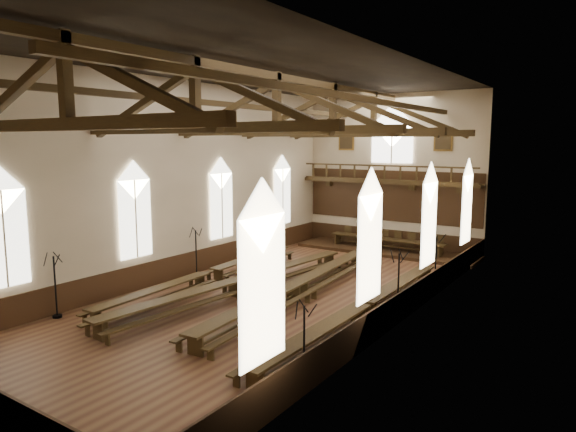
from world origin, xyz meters
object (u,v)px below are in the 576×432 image
Objects in this scene: candelabrum_left_far at (274,239)px; candelabrum_right_mid at (398,295)px; high_table at (386,240)px; candelabrum_right_far at (435,271)px; candelabrum_right_near at (304,358)px; candelabrum_left_mid at (196,261)px; refectory_row_d at (364,308)px; dais at (386,251)px; refectory_row_a at (209,274)px; refectory_row_c at (297,286)px; refectory_row_b at (240,283)px; candelabrum_left_near at (56,298)px.

candelabrum_right_mid is at bearing -32.06° from candelabrum_left_far.
high_table is 8.01m from candelabrum_right_far.
candelabrum_right_mid is (-0.00, 7.14, 0.07)m from candelabrum_right_near.
candelabrum_left_mid is 0.91× the size of candelabrum_left_far.
candelabrum_right_far reaches higher than refectory_row_d.
candelabrum_right_near is 11.82m from candelabrum_right_far.
dais is 4.06× the size of candelabrum_left_far.
refectory_row_a is at bearing -28.61° from candelabrum_left_mid.
refectory_row_c is 5.58× the size of candelabrum_right_mid.
candelabrum_right_near is (0.77, -5.62, 0.18)m from refectory_row_d.
refectory_row_a is 11.18m from candelabrum_right_near.
refectory_row_c is at bearing 21.26° from refectory_row_b.
candelabrum_right_far is at bearing 23.00° from candelabrum_left_mid.
dais is at bearing 72.35° from candelabrum_left_near.
high_table is 2.70× the size of candelabrum_left_far.
refectory_row_b is at bearing -11.38° from refectory_row_a.
refectory_row_d is (3.74, -1.01, -0.02)m from refectory_row_c.
candelabrum_right_far reaches higher than candelabrum_left_mid.
candelabrum_right_near is at bearing -90.00° from candelabrum_right_mid.
refectory_row_b is 5.86× the size of candelabrum_left_mid.
refectory_row_c is at bearing 5.70° from refectory_row_a.
refectory_row_b is at bearing -138.61° from candelabrum_right_far.
high_table reaches higher than refectory_row_d.
high_table is 19.67m from candelabrum_left_near.
candelabrum_left_mid is 12.06m from candelabrum_right_far.
candelabrum_left_far is (-5.96, -3.87, 0.75)m from dais.
candelabrum_left_mid is at bearing 171.79° from refectory_row_d.
candelabrum_right_mid reaches higher than refectory_row_d.
refectory_row_d is at bearing -39.36° from candelabrum_left_far.
high_table is at bearing 129.88° from candelabrum_right_far.
candelabrum_right_far is (0.77, 6.20, 0.25)m from refectory_row_d.
candelabrum_right_near is (9.34, -6.15, 0.22)m from refectory_row_a.
refectory_row_a is 9.39m from candelabrum_right_mid.
refectory_row_b is at bearing 179.51° from refectory_row_d.
refectory_row_c is 4.55m from candelabrum_right_mid.
candelabrum_left_near is at bearing -104.28° from refectory_row_a.
refectory_row_d is at bearing -70.54° from high_table.
candelabrum_left_far is 13.10m from candelabrum_right_mid.
refectory_row_d reaches higher than dais.
high_table reaches higher than dais.
candelabrum_right_near reaches higher than dais.
candelabrum_right_far reaches higher than refectory_row_c.
candelabrum_left_mid is at bearing -179.85° from candelabrum_right_mid.
candelabrum_right_near is at bearing -55.73° from refectory_row_c.
refectory_row_a is at bearing 146.65° from candelabrum_right_near.
dais is 4.69× the size of candelabrum_right_near.
candelabrum_right_far is (5.14, -6.14, 0.71)m from dais.
high_table is at bearing 115.37° from candelabrum_right_mid.
candelabrum_right_mid is at bearing -90.00° from candelabrum_right_far.
candelabrum_left_mid reaches higher than refectory_row_a.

